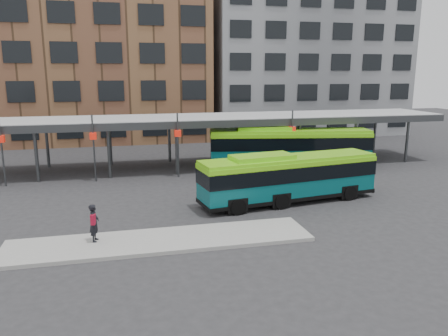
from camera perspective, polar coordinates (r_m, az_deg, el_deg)
ground at (r=24.53m, az=4.10°, el=-5.97°), size 120.00×120.00×0.00m
boarding_island at (r=20.70m, az=-8.19°, el=-9.37°), size 14.00×3.00×0.18m
canopy at (r=35.94m, az=-2.07°, el=6.34°), size 40.00×6.53×4.80m
building_brick at (r=54.34m, az=-17.08°, el=15.39°), size 26.00×14.00×22.00m
building_grey at (r=58.92m, az=10.00°, el=14.50°), size 24.00×14.00×20.00m
bus_front at (r=26.49m, az=8.40°, el=-1.11°), size 11.26×3.98×3.04m
bus_rear at (r=35.58m, az=8.44°, el=2.78°), size 13.03×4.90×3.52m
pedestrian at (r=20.76m, az=-16.59°, el=-6.85°), size 0.51×0.70×1.74m
bike_rack at (r=39.98m, az=16.00°, el=1.51°), size 4.57×1.51×1.02m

